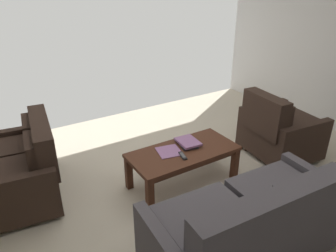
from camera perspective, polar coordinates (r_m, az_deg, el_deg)
name	(u,v)px	position (r m, az deg, el deg)	size (l,w,h in m)	color
ground_plane	(190,196)	(3.59, 3.91, -12.46)	(5.85, 5.04, 0.01)	beige
sofa_main	(253,224)	(2.80, 15.03, -16.58)	(1.76, 0.91, 0.87)	black
loveseat_near	(17,168)	(3.74, -25.47, -6.88)	(1.00, 1.27, 0.85)	black
coffee_table	(183,156)	(3.58, 2.78, -5.32)	(1.23, 0.58, 0.44)	#4C2819
armchair_side	(278,130)	(4.38, 19.22, -0.67)	(0.89, 0.94, 0.89)	black
book_stack	(188,142)	(3.66, 3.55, -2.98)	(0.25, 0.30, 0.05)	black
tv_remote	(183,156)	(3.43, 2.66, -5.37)	(0.08, 0.17, 0.02)	black
loose_magazine	(169,151)	(3.52, 0.18, -4.58)	(0.25, 0.26, 0.01)	#996699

